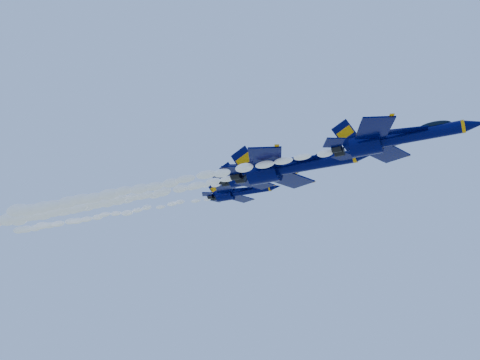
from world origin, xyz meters
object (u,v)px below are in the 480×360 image
at_px(jet_third, 258,176).
at_px(jet_lead, 395,138).
at_px(jet_second, 292,166).
at_px(jet_fourth, 239,192).

bearing_deg(jet_third, jet_lead, -34.94).
xyz_separation_m(jet_lead, jet_second, (-13.99, 3.97, 0.47)).
bearing_deg(jet_third, jet_second, -50.90).
bearing_deg(jet_fourth, jet_second, -49.29).
distance_m(jet_lead, jet_second, 14.54).
bearing_deg(jet_lead, jet_second, 164.17).
height_order(jet_second, jet_third, jet_third).
height_order(jet_second, jet_fourth, jet_fourth).
xyz_separation_m(jet_lead, jet_fourth, (-32.34, 25.30, 6.14)).
bearing_deg(jet_fourth, jet_third, -46.72).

